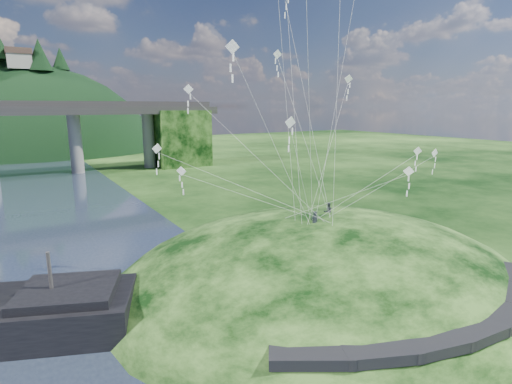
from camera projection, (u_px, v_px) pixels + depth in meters
ground at (252, 314)px, 27.22m from camera, size 320.00×320.00×0.00m
grass_hill at (322, 295)px, 33.31m from camera, size 36.00×32.00×13.00m
footpath at (454, 320)px, 22.51m from camera, size 22.29×5.84×0.83m
wooden_dock at (182, 282)px, 31.21m from camera, size 14.14×2.46×1.01m
kite_flyers at (323, 206)px, 33.27m from camera, size 4.12×2.79×1.90m
kite_swarm at (295, 66)px, 29.53m from camera, size 21.07×14.50×20.24m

